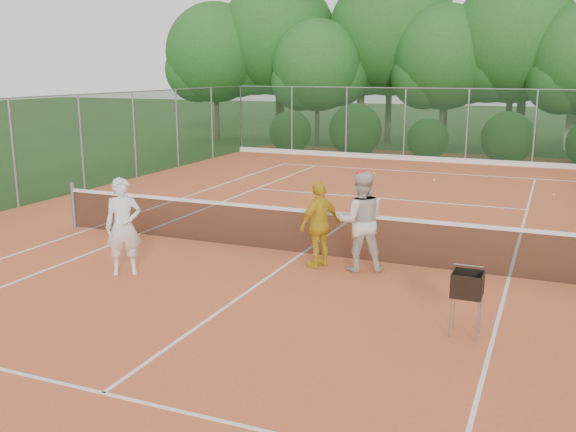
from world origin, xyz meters
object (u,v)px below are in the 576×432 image
object	(u,v)px
player_center_grp	(361,221)
player_yellow	(320,225)
player_white	(123,227)
ball_hopper	(467,286)

from	to	relation	value
player_center_grp	player_yellow	xyz separation A→B (m)	(-0.79, -0.09, -0.13)
player_white	ball_hopper	size ratio (longest dim) A/B	1.92
ball_hopper	player_center_grp	bearing A→B (deg)	136.25
player_yellow	ball_hopper	world-z (taller)	player_yellow
player_center_grp	player_yellow	size ratio (longest dim) A/B	1.16
ball_hopper	player_yellow	bearing A→B (deg)	145.67
player_white	player_yellow	bearing A→B (deg)	-6.30
player_center_grp	ball_hopper	world-z (taller)	player_center_grp
player_white	player_yellow	world-z (taller)	player_white
player_white	player_center_grp	distance (m)	4.43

